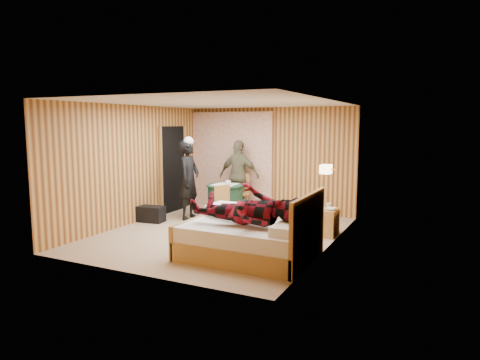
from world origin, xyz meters
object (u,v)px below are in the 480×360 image
at_px(round_table, 225,201).
at_px(duffel_bag, 150,214).
at_px(nightstand, 327,222).
at_px(man_on_bed, 247,199).
at_px(chair_far, 240,190).
at_px(chair_near, 220,201).
at_px(man_at_table, 239,176).
at_px(woman_standing, 189,180).
at_px(wall_lamp, 326,169).
at_px(bed, 252,237).

relative_size(round_table, duffel_bag, 1.41).
relative_size(nightstand, man_on_bed, 0.30).
distance_m(chair_far, man_on_bed, 3.72).
relative_size(round_table, chair_near, 1.03).
bearing_deg(chair_near, man_at_table, -145.39).
xyz_separation_m(chair_far, woman_standing, (-0.67, -1.17, 0.34)).
xyz_separation_m(nightstand, man_at_table, (-2.49, 1.29, 0.60)).
bearing_deg(chair_far, duffel_bag, -101.38).
bearing_deg(woman_standing, wall_lamp, -103.67).
xyz_separation_m(round_table, chair_near, (0.15, -0.54, 0.10)).
distance_m(wall_lamp, woman_standing, 3.22).
bearing_deg(round_table, chair_far, 87.14).
relative_size(chair_far, chair_near, 1.13).
relative_size(nightstand, round_table, 0.62).
bearing_deg(nightstand, bed, -112.87).
height_order(chair_far, man_on_bed, man_on_bed).
bearing_deg(round_table, bed, -53.86).
bearing_deg(round_table, duffel_bag, -137.90).
xyz_separation_m(bed, man_on_bed, (0.03, -0.23, 0.66)).
bearing_deg(man_on_bed, bed, 96.28).
relative_size(duffel_bag, man_on_bed, 0.34).
relative_size(round_table, man_at_table, 0.49).
relative_size(wall_lamp, duffel_bag, 0.43).
relative_size(nightstand, chair_near, 0.64).
height_order(round_table, man_at_table, man_at_table).
relative_size(bed, nightstand, 3.78).
bearing_deg(bed, duffel_bag, 157.28).
distance_m(round_table, man_on_bed, 3.19).
bearing_deg(chair_far, wall_lamp, -8.10).
bearing_deg(nightstand, man_at_table, 152.51).
bearing_deg(man_on_bed, duffel_bag, 153.84).
xyz_separation_m(wall_lamp, man_on_bed, (-0.77, -1.70, -0.33)).
distance_m(bed, chair_near, 2.43).
relative_size(wall_lamp, nightstand, 0.49).
bearing_deg(wall_lamp, duffel_bag, -176.60).
distance_m(woman_standing, man_on_bed, 3.18).
height_order(chair_far, woman_standing, woman_standing).
bearing_deg(man_on_bed, woman_standing, 138.81).
height_order(bed, round_table, bed).
bearing_deg(wall_lamp, chair_far, 147.83).
height_order(nightstand, chair_near, chair_near).
relative_size(bed, duffel_bag, 3.31).
bearing_deg(man_on_bed, chair_near, 127.98).
distance_m(round_table, chair_near, 0.57).
xyz_separation_m(bed, round_table, (-1.73, 2.37, 0.07)).
relative_size(bed, chair_near, 2.42).
xyz_separation_m(chair_far, man_at_table, (-0.03, 0.04, 0.32)).
relative_size(woman_standing, man_at_table, 1.02).
height_order(wall_lamp, man_on_bed, man_on_bed).
height_order(wall_lamp, woman_standing, woman_standing).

